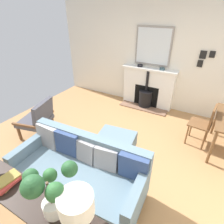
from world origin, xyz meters
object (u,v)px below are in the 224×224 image
mantel_bowl_near (140,65)px  sofa (80,171)px  armchair_accent (38,117)px  potted_plant (48,188)px  console_table (29,202)px  fireplace (147,90)px  ottoman (116,143)px  mantel_bowl_far (162,69)px  dining_chair_near_fireplace (205,122)px  book_stack (6,181)px  table_lamp_far_end (76,205)px

mantel_bowl_near → sofa: mantel_bowl_near is taller
armchair_accent → potted_plant: (1.44, 1.96, 0.70)m
sofa → console_table: 0.86m
fireplace → ottoman: 2.16m
ottoman → armchair_accent: bearing=-79.5°
sofa → potted_plant: potted_plant is taller
mantel_bowl_near → mantel_bowl_far: (0.00, 0.59, -0.00)m
fireplace → armchair_accent: 2.87m
console_table → dining_chair_near_fireplace: dining_chair_near_fireplace is taller
mantel_bowl_near → book_stack: size_ratio=0.46×
sofa → console_table: bearing=0.4°
console_table → sofa: bearing=-179.6°
mantel_bowl_near → sofa: bearing=6.8°
potted_plant → book_stack: (0.01, -0.68, -0.32)m
ottoman → dining_chair_near_fireplace: dining_chair_near_fireplace is taller
ottoman → armchair_accent: size_ratio=0.89×
fireplace → mantel_bowl_far: size_ratio=11.64×
mantel_bowl_far → book_stack: (3.92, -0.53, -0.27)m
sofa → console_table: size_ratio=1.08×
ottoman → potted_plant: size_ratio=1.27×
book_stack → sofa: bearing=159.0°
potted_plant → dining_chair_near_fireplace: bearing=159.2°
sofa → console_table: sofa is taller
fireplace → potted_plant: (3.90, 0.48, 0.68)m
mantel_bowl_near → fireplace: bearing=87.7°
fireplace → mantel_bowl_far: mantel_bowl_far is taller
mantel_bowl_far → armchair_accent: bearing=-36.2°
sofa → potted_plant: size_ratio=3.31×
ottoman → book_stack: bearing=-12.2°
mantel_bowl_far → book_stack: mantel_bowl_far is taller
fireplace → potted_plant: size_ratio=2.46×
mantel_bowl_far → ottoman: bearing=-3.8°
fireplace → book_stack: (3.91, -0.21, 0.36)m
table_lamp_far_end → potted_plant: (-0.01, -0.31, -0.01)m
book_stack → console_table: bearing=90.5°
ottoman → sofa: bearing=-4.4°
dining_chair_near_fireplace → console_table: bearing=-27.0°
fireplace → table_lamp_far_end: size_ratio=3.06×
ottoman → console_table: 1.82m
mantel_bowl_near → mantel_bowl_far: 0.59m
potted_plant → ottoman: bearing=-170.2°
fireplace → sofa: 3.11m
fireplace → potted_plant: potted_plant is taller
sofa → ottoman: sofa is taller
fireplace → ottoman: (2.14, 0.17, -0.23)m
mantel_bowl_far → book_stack: 3.96m
armchair_accent → potted_plant: size_ratio=1.42×
fireplace → mantel_bowl_near: size_ratio=10.81×
potted_plant → armchair_accent: bearing=-126.4°
potted_plant → fireplace: bearing=-173.0°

